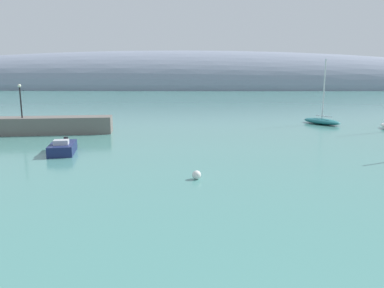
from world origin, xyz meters
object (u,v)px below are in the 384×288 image
(motorboat_navy_foreground, at_px, (63,148))
(harbor_lamp_post, at_px, (20,97))
(mooring_buoy_white, at_px, (197,175))
(sailboat_teal_mid_mooring, at_px, (322,120))

(motorboat_navy_foreground, relative_size, harbor_lamp_post, 1.24)
(motorboat_navy_foreground, distance_m, mooring_buoy_white, 13.84)
(motorboat_navy_foreground, distance_m, harbor_lamp_post, 13.10)
(mooring_buoy_white, bearing_deg, sailboat_teal_mid_mooring, 58.65)
(mooring_buoy_white, height_order, harbor_lamp_post, harbor_lamp_post)
(motorboat_navy_foreground, bearing_deg, sailboat_teal_mid_mooring, 111.94)
(motorboat_navy_foreground, xyz_separation_m, harbor_lamp_post, (-8.17, 9.51, 3.79))
(sailboat_teal_mid_mooring, xyz_separation_m, harbor_lamp_post, (-36.56, -10.51, 3.76))
(sailboat_teal_mid_mooring, relative_size, motorboat_navy_foreground, 1.90)
(motorboat_navy_foreground, height_order, harbor_lamp_post, harbor_lamp_post)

